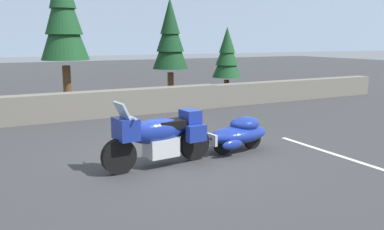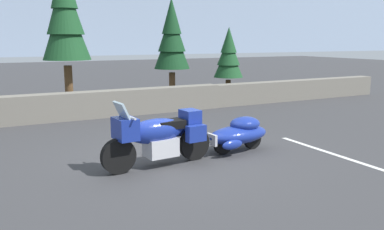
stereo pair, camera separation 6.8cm
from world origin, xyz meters
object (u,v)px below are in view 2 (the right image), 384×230
object	(u,v)px
pine_tree_secondary	(172,37)
pine_tree_far_right	(229,55)
touring_motorcycle	(158,135)
car_shaped_trailer	(239,133)
pine_tree_tall	(65,14)

from	to	relation	value
pine_tree_secondary	pine_tree_far_right	bearing A→B (deg)	-21.47
touring_motorcycle	car_shaped_trailer	distance (m)	2.00
pine_tree_tall	pine_tree_far_right	distance (m)	6.29
pine_tree_tall	touring_motorcycle	bearing A→B (deg)	-88.29
touring_motorcycle	pine_tree_far_right	xyz separation A→B (m)	(5.78, 6.62, 1.21)
touring_motorcycle	pine_tree_secondary	bearing A→B (deg)	63.62
pine_tree_far_right	car_shaped_trailer	bearing A→B (deg)	-120.53
car_shaped_trailer	touring_motorcycle	bearing A→B (deg)	-174.88
touring_motorcycle	pine_tree_tall	distance (m)	8.19
touring_motorcycle	pine_tree_secondary	world-z (taller)	pine_tree_secondary
car_shaped_trailer	pine_tree_secondary	xyz separation A→B (m)	(1.71, 7.26, 2.11)
pine_tree_tall	pine_tree_secondary	bearing A→B (deg)	-4.17
touring_motorcycle	pine_tree_secondary	size ratio (longest dim) A/B	0.58
pine_tree_secondary	pine_tree_far_right	distance (m)	2.35
car_shaped_trailer	pine_tree_far_right	bearing A→B (deg)	59.47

